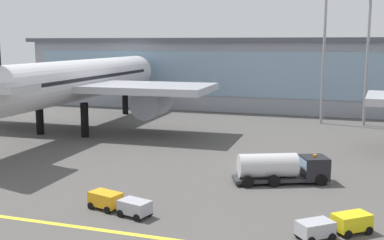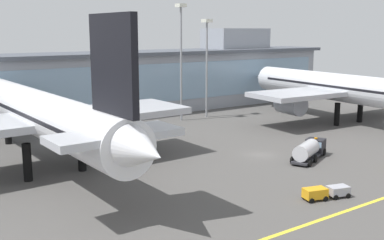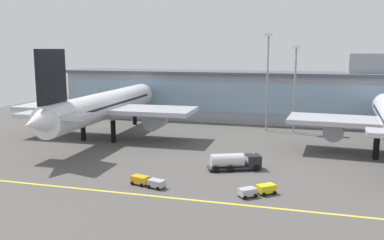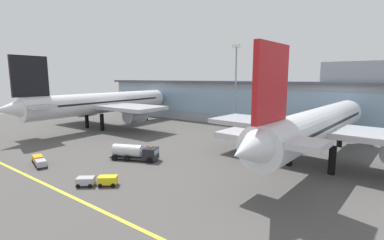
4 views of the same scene
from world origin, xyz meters
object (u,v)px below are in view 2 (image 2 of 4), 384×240
baggage_tug_near (326,192)px  apron_light_mast_west (207,53)px  apron_light_mast_centre (181,46)px  fuel_tanker_truck (310,149)px  airliner_near_left (44,116)px  airliner_near_right (338,88)px

baggage_tug_near → apron_light_mast_west: (19.36, 48.68, 13.33)m
apron_light_mast_west → apron_light_mast_centre: size_ratio=0.88×
apron_light_mast_west → apron_light_mast_centre: (-6.69, -0.06, 1.66)m
fuel_tanker_truck → baggage_tug_near: size_ratio=1.60×
fuel_tanker_truck → apron_light_mast_west: size_ratio=0.44×
baggage_tug_near → apron_light_mast_centre: size_ratio=0.24×
baggage_tug_near → apron_light_mast_west: apron_light_mast_west is taller
airliner_near_left → fuel_tanker_truck: bearing=-118.8°
airliner_near_right → apron_light_mast_west: 28.56m
fuel_tanker_truck → apron_light_mast_west: 39.30m
airliner_near_right → apron_light_mast_centre: bearing=57.3°
airliner_near_right → fuel_tanker_truck: airliner_near_right is taller
airliner_near_left → airliner_near_right: airliner_near_left is taller
fuel_tanker_truck → apron_light_mast_centre: apron_light_mast_centre is taller
airliner_near_right → airliner_near_left: bearing=93.4°
airliner_near_right → apron_light_mast_west: size_ratio=2.55×
airliner_near_right → fuel_tanker_truck: size_ratio=5.84×
apron_light_mast_centre → airliner_near_left: bearing=-151.3°
airliner_near_left → airliner_near_right: (61.29, -0.30, -0.44)m
fuel_tanker_truck → apron_light_mast_centre: 39.02m
fuel_tanker_truck → baggage_tug_near: (-11.37, -12.33, -0.72)m
airliner_near_right → apron_light_mast_west: (-19.64, 19.50, 7.07)m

